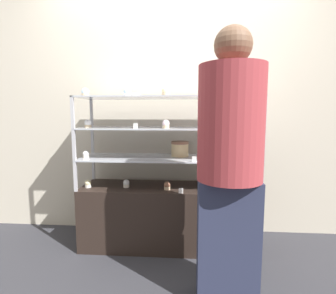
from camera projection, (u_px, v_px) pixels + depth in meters
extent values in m
plane|color=#2D2D33|center=(168.00, 245.00, 2.42)|extent=(20.00, 20.00, 0.00)
cube|color=beige|center=(171.00, 104.00, 2.62)|extent=(8.00, 0.05, 2.60)
cube|color=black|center=(168.00, 216.00, 2.39)|extent=(1.54, 0.45, 0.55)
cube|color=#B7B7BC|center=(93.00, 166.00, 2.60)|extent=(0.02, 0.02, 0.26)
cube|color=#B7B7BC|center=(249.00, 168.00, 2.49)|extent=(0.02, 0.02, 0.26)
cube|color=#B7B7BC|center=(75.00, 176.00, 2.18)|extent=(0.02, 0.02, 0.26)
cube|color=#B7B7BC|center=(262.00, 179.00, 2.07)|extent=(0.02, 0.02, 0.26)
cube|color=#B7BCC6|center=(168.00, 158.00, 2.32)|extent=(1.54, 0.45, 0.01)
cube|color=#B7B7BC|center=(92.00, 140.00, 2.57)|extent=(0.02, 0.02, 0.26)
cube|color=#B7B7BC|center=(250.00, 141.00, 2.46)|extent=(0.02, 0.02, 0.26)
cube|color=#B7B7BC|center=(74.00, 145.00, 2.15)|extent=(0.02, 0.02, 0.26)
cube|color=#B7B7BC|center=(263.00, 146.00, 2.04)|extent=(0.02, 0.02, 0.26)
cube|color=#B7BCC6|center=(168.00, 128.00, 2.29)|extent=(1.54, 0.45, 0.01)
cube|color=#B7B7BC|center=(92.00, 112.00, 2.53)|extent=(0.02, 0.02, 0.26)
cube|color=#B7B7BC|center=(251.00, 112.00, 2.42)|extent=(0.02, 0.02, 0.26)
cube|color=#B7B7BC|center=(72.00, 112.00, 2.12)|extent=(0.02, 0.02, 0.26)
cube|color=#B7B7BC|center=(265.00, 112.00, 2.00)|extent=(0.02, 0.02, 0.26)
cube|color=#B7BCC6|center=(168.00, 98.00, 2.25)|extent=(1.54, 0.45, 0.01)
cylinder|color=#DBBC84|center=(180.00, 150.00, 2.37)|extent=(0.15, 0.15, 0.11)
cylinder|color=#8C5B42|center=(180.00, 143.00, 2.37)|extent=(0.16, 0.16, 0.02)
cube|color=brown|center=(213.00, 185.00, 2.30)|extent=(0.20, 0.13, 0.05)
cube|color=silver|center=(214.00, 182.00, 2.30)|extent=(0.21, 0.14, 0.01)
cylinder|color=white|center=(88.00, 186.00, 2.32)|extent=(0.05, 0.05, 0.03)
sphere|color=#F4EAB2|center=(88.00, 183.00, 2.31)|extent=(0.06, 0.06, 0.06)
cylinder|color=beige|center=(126.00, 186.00, 2.32)|extent=(0.05, 0.05, 0.03)
sphere|color=white|center=(126.00, 183.00, 2.32)|extent=(0.06, 0.06, 0.06)
cylinder|color=#CCB28C|center=(167.00, 188.00, 2.25)|extent=(0.05, 0.05, 0.03)
sphere|color=#8C5B42|center=(167.00, 185.00, 2.25)|extent=(0.06, 0.06, 0.06)
cylinder|color=#CCB28C|center=(252.00, 189.00, 2.23)|extent=(0.05, 0.05, 0.03)
sphere|color=#8C5B42|center=(252.00, 185.00, 2.23)|extent=(0.06, 0.06, 0.06)
cube|color=white|center=(181.00, 191.00, 2.14)|extent=(0.04, 0.00, 0.04)
cylinder|color=beige|center=(86.00, 157.00, 2.27)|extent=(0.05, 0.05, 0.03)
sphere|color=white|center=(86.00, 154.00, 2.27)|extent=(0.05, 0.05, 0.05)
cylinder|color=white|center=(251.00, 158.00, 2.20)|extent=(0.05, 0.05, 0.03)
sphere|color=#F4EAB2|center=(251.00, 155.00, 2.20)|extent=(0.05, 0.05, 0.05)
cube|color=white|center=(194.00, 159.00, 2.10)|extent=(0.04, 0.00, 0.04)
cylinder|color=#CCB28C|center=(88.00, 126.00, 2.29)|extent=(0.06, 0.06, 0.02)
sphere|color=white|center=(88.00, 123.00, 2.28)|extent=(0.06, 0.06, 0.06)
cylinder|color=#CCB28C|center=(166.00, 127.00, 2.18)|extent=(0.06, 0.06, 0.02)
sphere|color=silver|center=(166.00, 123.00, 2.17)|extent=(0.06, 0.06, 0.06)
cylinder|color=white|center=(252.00, 127.00, 2.20)|extent=(0.06, 0.06, 0.02)
sphere|color=#E5996B|center=(252.00, 123.00, 2.20)|extent=(0.06, 0.06, 0.06)
cube|color=white|center=(136.00, 126.00, 2.10)|extent=(0.04, 0.00, 0.04)
cylinder|color=#CCB28C|center=(85.00, 95.00, 2.24)|extent=(0.06, 0.06, 0.03)
sphere|color=silver|center=(85.00, 92.00, 2.24)|extent=(0.06, 0.06, 0.06)
cylinder|color=white|center=(127.00, 95.00, 2.22)|extent=(0.06, 0.06, 0.03)
sphere|color=silver|center=(127.00, 91.00, 2.22)|extent=(0.06, 0.06, 0.06)
cylinder|color=#CCB28C|center=(166.00, 94.00, 2.13)|extent=(0.06, 0.06, 0.03)
sphere|color=#F4EAB2|center=(166.00, 90.00, 2.13)|extent=(0.06, 0.06, 0.06)
cylinder|color=white|center=(210.00, 95.00, 2.16)|extent=(0.06, 0.06, 0.03)
sphere|color=#E5996B|center=(210.00, 91.00, 2.16)|extent=(0.06, 0.06, 0.06)
cylinder|color=beige|center=(256.00, 94.00, 2.12)|extent=(0.06, 0.06, 0.03)
sphere|color=#E5996B|center=(256.00, 90.00, 2.11)|extent=(0.06, 0.06, 0.06)
cube|color=white|center=(236.00, 92.00, 2.01)|extent=(0.04, 0.00, 0.04)
torus|color=#EFE5CC|center=(134.00, 95.00, 2.32)|extent=(0.12, 0.12, 0.04)
cube|color=#282D47|center=(227.00, 241.00, 1.67)|extent=(0.38, 0.21, 0.79)
cylinder|color=#993338|center=(231.00, 124.00, 1.58)|extent=(0.40, 0.40, 0.69)
sphere|color=brown|center=(233.00, 45.00, 1.52)|extent=(0.22, 0.22, 0.22)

